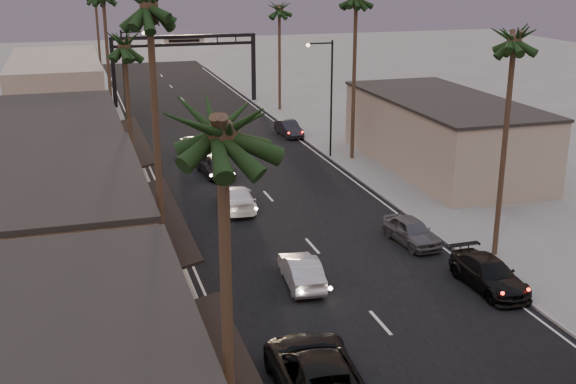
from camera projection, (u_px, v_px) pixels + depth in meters
ground at (257, 183)px, 49.62m from camera, size 200.00×200.00×0.00m
road at (240, 165)px, 54.17m from camera, size 14.00×120.00×0.02m
sidewalk_left at (105, 151)px, 57.93m from camera, size 5.00×92.00×0.12m
sidewalk_right at (328, 135)px, 63.15m from camera, size 5.00×92.00×0.12m
storefront_mid at (54, 237)px, 32.44m from camera, size 8.00×14.00×5.50m
storefront_far at (56, 155)px, 47.10m from camera, size 8.00×16.00×5.00m
storefront_dist at (57, 90)px, 67.92m from camera, size 8.00×20.00×6.00m
building_right at (442, 134)px, 52.70m from camera, size 8.00×18.00×5.00m
arch at (185, 52)px, 75.28m from camera, size 15.20×0.40×7.27m
streetlight_right at (328, 90)px, 54.45m from camera, size 2.13×0.30×9.00m
streetlight_left at (127, 73)px, 62.50m from camera, size 2.13×0.30×9.00m
palm_la at (221, 114)px, 15.49m from camera, size 3.20×3.20×13.20m
palm_lc at (123, 38)px, 40.41m from camera, size 3.20×3.20×12.20m
palm_ra at (515, 31)px, 33.90m from camera, size 3.20×3.20×13.20m
palm_rc at (279, 5)px, 70.66m from camera, size 3.20×3.20×12.20m
oncoming_pickup at (317, 373)px, 25.12m from camera, size 3.33×6.54×1.77m
oncoming_silver at (301, 271)px, 33.91m from camera, size 1.87×4.39×1.41m
oncoming_white at (237, 198)px, 44.27m from camera, size 2.44×5.04×1.41m
oncoming_dgrey at (215, 164)px, 51.23m from camera, size 2.35×4.90×1.61m
oncoming_grey_far at (196, 146)px, 56.12m from camera, size 2.01×5.15×1.67m
curbside_black at (489, 274)px, 33.51m from camera, size 2.11×4.95×1.42m
curbside_grey at (412, 231)px, 38.83m from camera, size 2.04×4.32×1.43m
curbside_far at (289, 128)px, 62.85m from camera, size 1.66×4.14×1.34m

